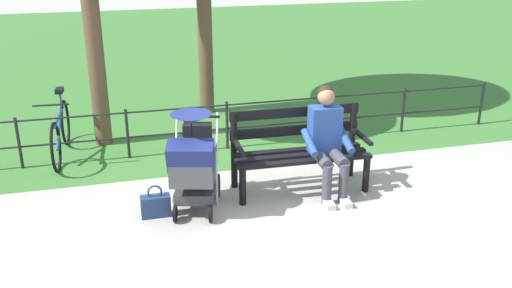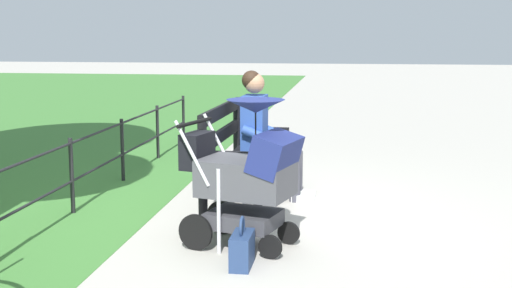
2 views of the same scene
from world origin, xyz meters
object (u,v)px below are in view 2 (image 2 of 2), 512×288
at_px(handbag, 242,249).
at_px(person_on_bench, 265,131).
at_px(park_bench, 238,150).
at_px(stroller, 247,172).

bearing_deg(handbag, person_on_bench, -177.26).
xyz_separation_m(park_bench, person_on_bench, (-0.27, 0.22, 0.15)).
xyz_separation_m(stroller, handbag, (0.44, 0.03, -0.47)).
bearing_deg(person_on_bench, park_bench, -39.28).
bearing_deg(park_bench, handbag, 10.39).
bearing_deg(stroller, handbag, 4.51).
height_order(person_on_bench, stroller, person_on_bench).
height_order(park_bench, person_on_bench, person_on_bench).
bearing_deg(person_on_bench, handbag, 2.74).
xyz_separation_m(park_bench, handbag, (1.74, 0.32, -0.40)).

